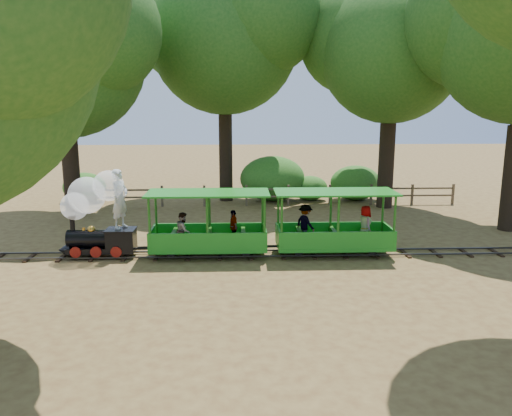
{
  "coord_description": "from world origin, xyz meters",
  "views": [
    {
      "loc": [
        -1.43,
        -15.37,
        4.77
      ],
      "look_at": [
        -0.83,
        0.5,
        1.46
      ],
      "focal_mm": 35.0,
      "sensor_mm": 36.0,
      "label": 1
    }
  ],
  "objects_px": {
    "locomotive": "(96,207)",
    "carriage_rear": "(333,230)",
    "carriage_front": "(208,232)",
    "fence": "(267,194)"
  },
  "relations": [
    {
      "from": "locomotive",
      "to": "carriage_front",
      "type": "distance_m",
      "value": 3.58
    },
    {
      "from": "locomotive",
      "to": "carriage_rear",
      "type": "height_order",
      "value": "locomotive"
    },
    {
      "from": "carriage_front",
      "to": "carriage_rear",
      "type": "height_order",
      "value": "same"
    },
    {
      "from": "locomotive",
      "to": "fence",
      "type": "xyz_separation_m",
      "value": [
        5.86,
        7.92,
        -1.04
      ]
    },
    {
      "from": "locomotive",
      "to": "carriage_rear",
      "type": "distance_m",
      "value": 7.52
    },
    {
      "from": "locomotive",
      "to": "carriage_front",
      "type": "height_order",
      "value": "locomotive"
    },
    {
      "from": "carriage_front",
      "to": "fence",
      "type": "height_order",
      "value": "carriage_front"
    },
    {
      "from": "locomotive",
      "to": "carriage_rear",
      "type": "relative_size",
      "value": 0.75
    },
    {
      "from": "carriage_rear",
      "to": "fence",
      "type": "distance_m",
      "value": 8.13
    },
    {
      "from": "carriage_front",
      "to": "fence",
      "type": "distance_m",
      "value": 8.38
    }
  ]
}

